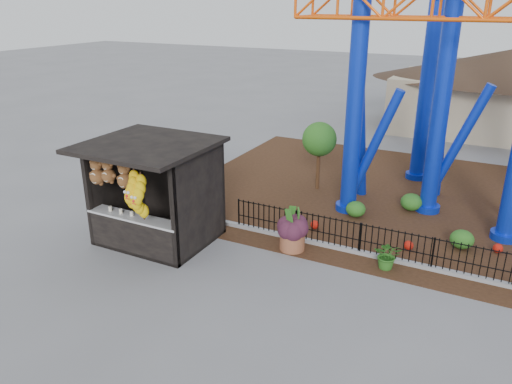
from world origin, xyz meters
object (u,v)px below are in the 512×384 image
at_px(terracotta_planter, 292,240).
at_px(roller_coaster, 495,16).
at_px(potted_plant, 388,255).
at_px(prize_booth, 151,195).

bearing_deg(terracotta_planter, roller_coaster, 54.42).
relative_size(terracotta_planter, potted_plant, 0.90).
distance_m(roller_coaster, terracotta_planter, 9.45).
bearing_deg(terracotta_planter, potted_plant, 3.46).
bearing_deg(potted_plant, prize_booth, -176.94).
bearing_deg(prize_booth, potted_plant, 13.75).
relative_size(roller_coaster, potted_plant, 13.44).
height_order(prize_booth, potted_plant, prize_booth).
height_order(prize_booth, roller_coaster, roller_coaster).
height_order(roller_coaster, terracotta_planter, roller_coaster).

